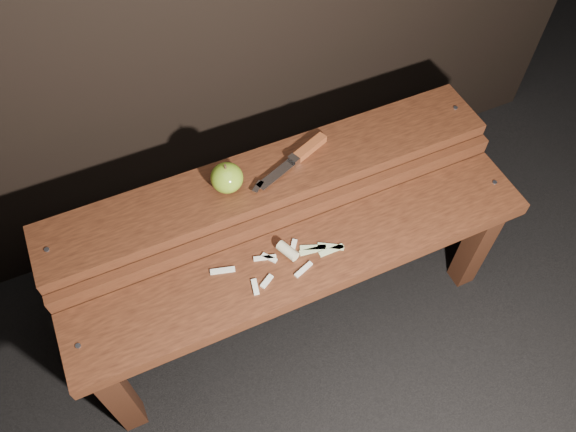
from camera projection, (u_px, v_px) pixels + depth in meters
name	position (u px, v px, depth m)	size (l,w,h in m)	color
ground	(296.00, 313.00, 1.74)	(60.00, 60.00, 0.00)	black
bench_front_tier	(308.00, 273.00, 1.42)	(1.20, 0.20, 0.42)	#34180D
bench_rear_tier	(272.00, 194.00, 1.49)	(1.20, 0.21, 0.50)	#34180D
apple	(227.00, 178.00, 1.37)	(0.08, 0.08, 0.08)	olive
knife	(301.00, 154.00, 1.44)	(0.25, 0.11, 0.02)	brown
apple_scraps	(288.00, 255.00, 1.37)	(0.33, 0.11, 0.03)	beige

